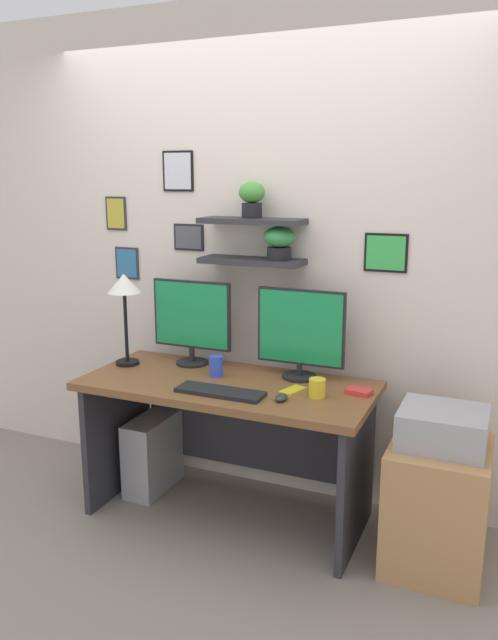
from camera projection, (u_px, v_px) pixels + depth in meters
ground_plane at (228, 514)px, 3.39m from camera, size 8.00×8.00×0.00m
back_wall_assembly at (260, 255)px, 3.48m from camera, size 4.40×0.24×2.70m
desk at (232, 418)px, 3.32m from camera, size 1.50×0.68×0.75m
monitor_left at (192, 320)px, 3.48m from camera, size 0.47×0.18×0.47m
monitor_right at (301, 332)px, 3.24m from camera, size 0.47×0.18×0.47m
keyboard at (220, 392)px, 3.04m from camera, size 0.44×0.14×0.02m
computer_mouse at (281, 398)px, 2.95m from camera, size 0.06×0.09×0.03m
desk_lamp at (124, 292)px, 3.44m from camera, size 0.18×0.18×0.51m
cell_phone at (293, 390)px, 3.09m from camera, size 0.11×0.15×0.01m
coffee_mug at (317, 388)px, 3.00m from camera, size 0.08×0.08×0.09m
scissors_tray at (359, 392)px, 3.04m from camera, size 0.13×0.10×0.02m
water_cup at (216, 366)px, 3.30m from camera, size 0.07×0.07×0.11m
drawer_cabinet at (437, 505)px, 2.90m from camera, size 0.44×0.50×0.60m
printer at (443, 428)px, 2.81m from camera, size 0.38×0.34×0.17m
computer_tower_left at (153, 453)px, 3.63m from camera, size 0.18×0.40×0.43m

